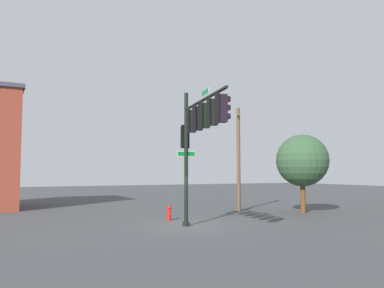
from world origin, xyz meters
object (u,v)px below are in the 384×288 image
at_px(signal_pole_assembly, 199,127).
at_px(tree_near, 302,161).
at_px(utility_pole, 239,157).
at_px(fire_hydrant, 169,213).

relative_size(signal_pole_assembly, tree_near, 1.30).
bearing_deg(utility_pole, fire_hydrant, -67.56).
xyz_separation_m(signal_pole_assembly, tree_near, (-4.02, 10.05, -1.31)).
bearing_deg(tree_near, utility_pole, -138.42).
distance_m(signal_pole_assembly, fire_hydrant, 6.38).
height_order(utility_pole, fire_hydrant, utility_pole).
relative_size(utility_pole, tree_near, 1.39).
distance_m(signal_pole_assembly, utility_pole, 10.26).
xyz_separation_m(utility_pole, tree_near, (3.29, 2.92, -0.32)).
xyz_separation_m(utility_pole, fire_hydrant, (2.72, -6.60, -3.41)).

